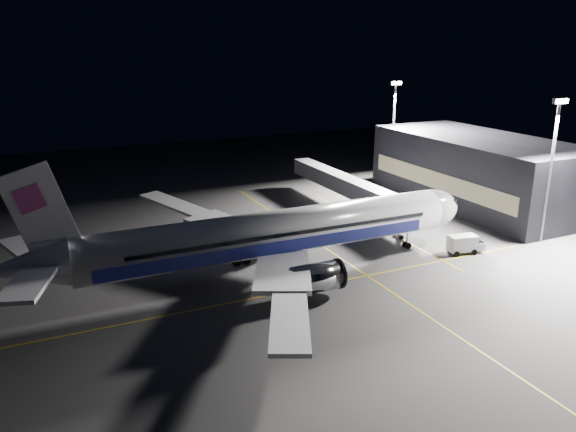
% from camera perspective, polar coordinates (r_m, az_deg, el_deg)
% --- Properties ---
extents(ground, '(200.00, 200.00, 0.00)m').
position_cam_1_polar(ground, '(71.79, -1.37, -5.70)').
color(ground, '#4C4C4F').
rests_on(ground, ground).
extents(guide_line_main, '(0.25, 80.00, 0.01)m').
position_cam_1_polar(guide_line_main, '(76.03, 5.57, -4.43)').
color(guide_line_main, gold).
rests_on(guide_line_main, ground).
extents(guide_line_cross, '(70.00, 0.25, 0.01)m').
position_cam_1_polar(guide_line_cross, '(66.81, 0.71, -7.53)').
color(guide_line_cross, gold).
rests_on(guide_line_cross, ground).
extents(guide_line_side, '(0.25, 40.00, 0.01)m').
position_cam_1_polar(guide_line_side, '(90.05, 8.95, -1.05)').
color(guide_line_side, gold).
rests_on(guide_line_side, ground).
extents(airliner, '(61.48, 54.22, 16.64)m').
position_cam_1_polar(airliner, '(69.54, -2.22, -1.93)').
color(airliner, silver).
rests_on(airliner, ground).
extents(terminal, '(18.12, 40.00, 12.00)m').
position_cam_1_polar(terminal, '(106.22, 18.76, 4.41)').
color(terminal, black).
rests_on(terminal, ground).
extents(jet_bridge, '(3.60, 34.40, 6.30)m').
position_cam_1_polar(jet_bridge, '(95.26, 6.40, 2.94)').
color(jet_bridge, '#B2B2B7').
rests_on(jet_bridge, ground).
extents(floodlight_mast_north, '(2.40, 0.68, 20.70)m').
position_cam_1_polar(floodlight_mast_north, '(114.97, 10.68, 9.19)').
color(floodlight_mast_north, '#59595E').
rests_on(floodlight_mast_north, ground).
extents(floodlight_mast_south, '(2.40, 0.67, 20.70)m').
position_cam_1_polar(floodlight_mast_south, '(87.33, 25.24, 5.31)').
color(floodlight_mast_south, '#59595E').
rests_on(floodlight_mast_south, ground).
extents(service_truck, '(5.30, 2.88, 2.57)m').
position_cam_1_polar(service_truck, '(81.31, 17.56, -2.69)').
color(service_truck, silver).
rests_on(service_truck, ground).
extents(baggage_tug, '(2.99, 2.72, 1.78)m').
position_cam_1_polar(baggage_tug, '(89.60, -7.90, -0.55)').
color(baggage_tug, black).
rests_on(baggage_tug, ground).
extents(safety_cone_a, '(0.43, 0.43, 0.65)m').
position_cam_1_polar(safety_cone_a, '(83.36, -1.60, -2.12)').
color(safety_cone_a, '#FB3E0A').
rests_on(safety_cone_a, ground).
extents(safety_cone_b, '(0.46, 0.46, 0.68)m').
position_cam_1_polar(safety_cone_b, '(79.34, 0.76, -3.14)').
color(safety_cone_b, '#FB3E0A').
rests_on(safety_cone_b, ground).
extents(safety_cone_c, '(0.42, 0.42, 0.63)m').
position_cam_1_polar(safety_cone_c, '(82.41, -7.39, -2.51)').
color(safety_cone_c, '#FB3E0A').
rests_on(safety_cone_c, ground).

